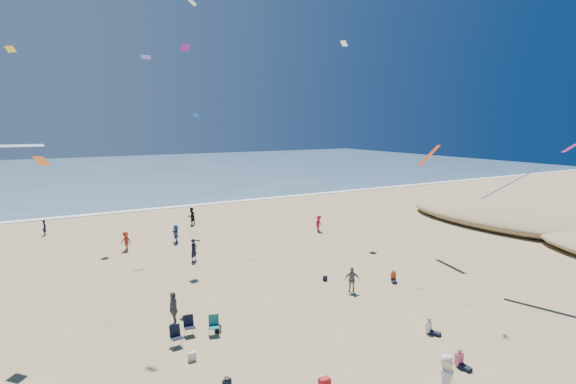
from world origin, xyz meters
TOP-DOWN VIEW (x-y plane):
  - ocean at (0.00, 95.00)m, footprint 220.00×100.00m
  - surf_line at (0.00, 45.00)m, footprint 220.00×1.20m
  - standing_flyers at (0.34, 18.18)m, footprint 30.29×39.03m
  - seated_group at (2.00, 6.71)m, footprint 25.03×16.15m
  - chair_cluster at (-2.97, 8.87)m, footprint 2.68×1.44m
  - white_tote at (-3.71, 6.87)m, footprint 0.35×0.20m
  - black_backpack at (-1.67, 8.95)m, footprint 0.30×0.22m
  - cooler at (0.44, 2.24)m, footprint 0.45×0.30m
  - navy_bag at (7.56, 12.54)m, footprint 0.28×0.18m
  - kites_aloft at (9.58, 14.01)m, footprint 46.60×43.60m

SIDE VIEW (x-z plane):
  - ocean at x=0.00m, z-range 0.00..0.06m
  - surf_line at x=0.00m, z-range 0.00..0.08m
  - cooler at x=0.44m, z-range 0.00..0.30m
  - navy_bag at x=7.56m, z-range 0.00..0.34m
  - black_backpack at x=-1.67m, z-range 0.00..0.38m
  - white_tote at x=-3.71m, z-range 0.00..0.40m
  - seated_group at x=2.00m, z-range 0.00..0.84m
  - chair_cluster at x=-2.97m, z-range 0.00..1.00m
  - standing_flyers at x=0.34m, z-range -0.11..1.84m
  - kites_aloft at x=9.58m, z-range -0.02..29.09m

